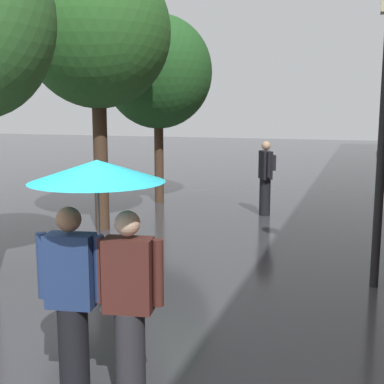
{
  "coord_description": "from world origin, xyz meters",
  "views": [
    {
      "loc": [
        2.37,
        -2.8,
        2.49
      ],
      "look_at": [
        0.13,
        3.79,
        1.35
      ],
      "focal_mm": 47.55,
      "sensor_mm": 36.0,
      "label": 1
    }
  ],
  "objects": [
    {
      "name": "couple_under_umbrella",
      "position": [
        0.33,
        0.8,
        1.39
      ],
      "size": [
        1.11,
        1.11,
        2.09
      ],
      "color": "black",
      "rests_on": "ground"
    },
    {
      "name": "street_tree_2",
      "position": [
        -2.8,
        9.72,
        3.42
      ],
      "size": [
        2.81,
        2.81,
        4.9
      ],
      "color": "#473323",
      "rests_on": "ground"
    },
    {
      "name": "street_tree_1",
      "position": [
        -2.74,
        6.43,
        3.98
      ],
      "size": [
        2.92,
        2.92,
        5.51
      ],
      "color": "#473323",
      "rests_on": "ground"
    },
    {
      "name": "pedestrian_walking_midground",
      "position": [
        0.22,
        8.93,
        0.93
      ],
      "size": [
        0.44,
        0.53,
        1.75
      ],
      "color": "black",
      "rests_on": "ground"
    },
    {
      "name": "street_lamp_post",
      "position": [
        2.6,
        4.56,
        2.38
      ],
      "size": [
        0.24,
        0.24,
        4.05
      ],
      "color": "black",
      "rests_on": "ground"
    }
  ]
}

